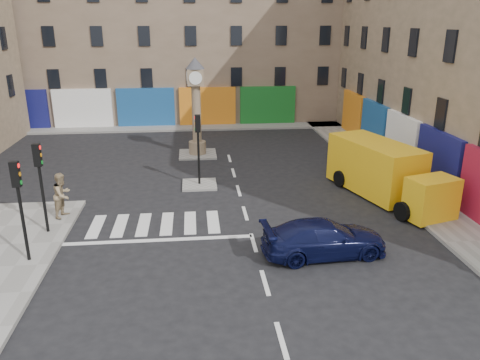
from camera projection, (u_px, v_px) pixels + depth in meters
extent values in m
plane|color=black|center=(257.00, 255.00, 17.58)|extent=(120.00, 120.00, 0.00)
cube|color=gray|center=(379.00, 167.00, 27.80)|extent=(2.60, 30.00, 0.15)
cube|color=gray|center=(171.00, 128.00, 38.07)|extent=(32.00, 2.40, 0.15)
cube|color=gray|center=(199.00, 185.00, 24.90)|extent=(1.80, 1.80, 0.12)
cube|color=gray|center=(198.00, 154.00, 30.55)|extent=(2.40, 2.40, 0.12)
cube|color=#856F58|center=(169.00, 19.00, 40.80)|extent=(32.00, 10.00, 17.00)
cylinder|color=black|center=(24.00, 224.00, 16.47)|extent=(0.12, 0.12, 2.80)
cube|color=black|center=(15.00, 174.00, 15.87)|extent=(0.28, 0.22, 0.90)
cylinder|color=black|center=(44.00, 199.00, 18.73)|extent=(0.12, 0.12, 2.80)
cube|color=black|center=(37.00, 155.00, 18.13)|extent=(0.28, 0.22, 0.90)
cylinder|color=black|center=(199.00, 158.00, 24.43)|extent=(0.12, 0.12, 2.80)
cube|color=black|center=(198.00, 123.00, 23.83)|extent=(0.28, 0.22, 0.90)
cylinder|color=#9A8065|center=(197.00, 147.00, 30.40)|extent=(1.10, 1.10, 0.80)
cylinder|color=#9A8065|center=(196.00, 114.00, 29.69)|extent=(0.56, 0.56, 3.60)
cube|color=#9A8065|center=(195.00, 77.00, 28.94)|extent=(1.00, 1.00, 1.00)
cylinder|color=white|center=(195.00, 78.00, 28.45)|extent=(0.80, 0.06, 0.80)
cone|color=#333338|center=(195.00, 63.00, 28.67)|extent=(1.20, 1.20, 0.70)
imported|color=black|center=(324.00, 238.00, 17.37)|extent=(4.81, 2.28, 1.36)
cube|color=yellow|center=(374.00, 166.00, 23.58)|extent=(3.59, 5.67, 2.52)
cube|color=yellow|center=(431.00, 199.00, 20.23)|extent=(2.37, 1.85, 1.86)
cube|color=black|center=(433.00, 189.00, 20.04)|extent=(2.07, 1.47, 0.77)
cylinder|color=black|center=(402.00, 211.00, 20.42)|extent=(0.51, 0.92, 0.88)
cylinder|color=black|center=(441.00, 204.00, 21.21)|extent=(0.51, 0.92, 0.88)
cylinder|color=black|center=(340.00, 179.00, 24.64)|extent=(0.51, 0.92, 0.88)
cylinder|color=black|center=(374.00, 174.00, 25.43)|extent=(0.51, 0.92, 0.88)
imported|color=#947D5B|center=(62.00, 195.00, 20.35)|extent=(1.04, 1.17, 1.99)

